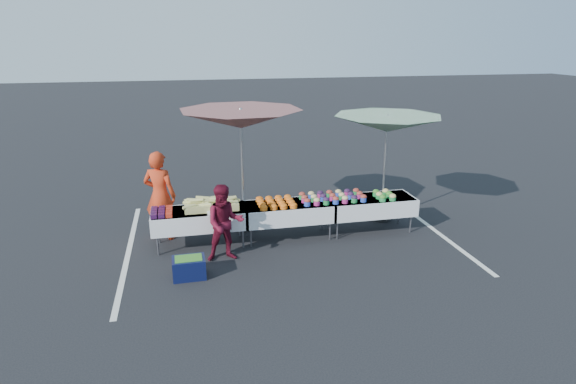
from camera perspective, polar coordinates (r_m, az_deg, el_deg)
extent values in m
plane|color=black|center=(10.12, 0.00, -5.40)|extent=(80.00, 80.00, 0.00)
cube|color=silver|center=(9.99, -18.36, -6.68)|extent=(0.10, 5.00, 0.00)
cube|color=silver|center=(11.20, 16.24, -3.78)|extent=(0.10, 5.00, 0.00)
cube|color=white|center=(9.65, -10.50, -2.23)|extent=(1.80, 0.75, 0.04)
cube|color=white|center=(9.70, -10.45, -3.12)|extent=(1.86, 0.81, 0.36)
cylinder|color=slate|center=(9.59, -15.17, -6.15)|extent=(0.04, 0.04, 0.39)
cylinder|color=slate|center=(10.13, -15.05, -4.82)|extent=(0.04, 0.04, 0.39)
cylinder|color=slate|center=(9.62, -5.35, -5.48)|extent=(0.04, 0.04, 0.39)
cylinder|color=slate|center=(10.16, -5.78, -4.19)|extent=(0.04, 0.04, 0.39)
cube|color=white|center=(9.85, 0.00, -1.49)|extent=(1.80, 0.75, 0.04)
cube|color=white|center=(9.91, 0.00, -2.37)|extent=(1.86, 0.81, 0.36)
cylinder|color=slate|center=(9.64, -4.40, -5.41)|extent=(0.04, 0.04, 0.39)
cylinder|color=slate|center=(10.18, -4.88, -4.12)|extent=(0.04, 0.04, 0.39)
cylinder|color=slate|center=(9.98, 4.99, -4.60)|extent=(0.04, 0.04, 0.39)
cylinder|color=slate|center=(10.50, 4.03, -3.40)|extent=(0.04, 0.04, 0.39)
cube|color=white|center=(10.37, 9.76, -0.76)|extent=(1.80, 0.75, 0.04)
cube|color=white|center=(10.42, 9.72, -1.60)|extent=(1.86, 0.81, 0.36)
cylinder|color=slate|center=(10.02, 5.86, -4.52)|extent=(0.04, 0.04, 0.39)
cylinder|color=slate|center=(10.54, 4.87, -3.33)|extent=(0.04, 0.04, 0.39)
cylinder|color=slate|center=(10.63, 14.32, -3.68)|extent=(0.04, 0.04, 0.39)
cylinder|color=slate|center=(11.12, 12.98, -2.60)|extent=(0.04, 0.04, 0.39)
cube|color=black|center=(9.39, -15.64, -2.78)|extent=(0.12, 0.12, 0.08)
cube|color=black|center=(9.53, -15.60, -2.49)|extent=(0.12, 0.12, 0.08)
cube|color=black|center=(9.66, -15.57, -2.21)|extent=(0.12, 0.12, 0.08)
cube|color=black|center=(9.79, -15.53, -1.93)|extent=(0.12, 0.12, 0.08)
cube|color=black|center=(9.39, -14.79, -2.73)|extent=(0.12, 0.12, 0.08)
cube|color=black|center=(9.52, -14.76, -2.44)|extent=(0.12, 0.12, 0.08)
cube|color=black|center=(9.65, -14.74, -2.16)|extent=(0.12, 0.12, 0.08)
cube|color=black|center=(9.78, -14.72, -1.88)|extent=(0.12, 0.12, 0.08)
cube|color=#AC2A12|center=(9.38, -13.93, -2.67)|extent=(0.12, 0.12, 0.08)
cube|color=#AC2A12|center=(9.51, -13.92, -2.38)|extent=(0.12, 0.12, 0.08)
cube|color=#AC2A12|center=(9.64, -13.91, -2.10)|extent=(0.12, 0.12, 0.08)
cube|color=#AC2A12|center=(9.77, -13.90, -1.83)|extent=(0.12, 0.12, 0.08)
cube|color=#C1C464|center=(9.67, -9.07, -1.53)|extent=(1.05, 0.55, 0.14)
cylinder|color=#C1C464|center=(9.82, -7.37, -0.93)|extent=(0.27, 0.09, 0.10)
cylinder|color=#C1C464|center=(9.67, -11.36, -1.01)|extent=(0.27, 0.14, 0.07)
cylinder|color=#C1C464|center=(9.53, -8.40, -0.86)|extent=(0.27, 0.14, 0.09)
cylinder|color=#C1C464|center=(9.68, -11.60, -1.37)|extent=(0.27, 0.15, 0.10)
cylinder|color=#C1C464|center=(9.58, -10.13, -1.19)|extent=(0.27, 0.15, 0.08)
cylinder|color=#C1C464|center=(9.67, -9.34, -0.79)|extent=(0.27, 0.10, 0.10)
cylinder|color=#C1C464|center=(9.55, -9.30, -1.03)|extent=(0.27, 0.07, 0.08)
cylinder|color=#C1C464|center=(9.47, -9.81, -1.52)|extent=(0.27, 0.14, 0.09)
cylinder|color=#C1C464|center=(9.82, -10.11, -0.67)|extent=(0.27, 0.12, 0.08)
cylinder|color=#C1C464|center=(9.78, -6.46, -0.90)|extent=(0.27, 0.16, 0.08)
cylinder|color=#C1C464|center=(9.60, -10.95, -1.16)|extent=(0.27, 0.11, 0.07)
cylinder|color=#C1C464|center=(9.44, -9.51, -1.83)|extent=(0.27, 0.10, 0.07)
cylinder|color=#C1C464|center=(9.78, -8.53, -0.59)|extent=(0.27, 0.12, 0.08)
cylinder|color=#C1C464|center=(9.43, -11.63, -1.71)|extent=(0.27, 0.15, 0.08)
cylinder|color=#C1C464|center=(9.66, -11.14, -0.92)|extent=(0.27, 0.10, 0.08)
cylinder|color=#C1C464|center=(9.61, -7.84, -1.09)|extent=(0.27, 0.16, 0.10)
cylinder|color=#C1C464|center=(9.55, -10.76, -0.96)|extent=(0.27, 0.12, 0.09)
cylinder|color=#C1C464|center=(9.43, -7.37, -1.14)|extent=(0.27, 0.09, 0.07)
cylinder|color=#C1C464|center=(9.49, -6.99, -1.44)|extent=(0.27, 0.10, 0.09)
cylinder|color=#C1C464|center=(9.54, -7.55, -1.43)|extent=(0.27, 0.12, 0.09)
cylinder|color=#C1C464|center=(9.88, -8.60, -0.87)|extent=(0.27, 0.10, 0.08)
cylinder|color=#C1C464|center=(9.65, -6.87, -0.82)|extent=(0.27, 0.14, 0.10)
cylinder|color=#C1C464|center=(9.87, -7.35, -0.82)|extent=(0.27, 0.12, 0.07)
cylinder|color=#C1C464|center=(9.84, -7.71, -0.90)|extent=(0.27, 0.07, 0.10)
cube|color=white|center=(9.36, -8.61, -2.47)|extent=(0.30, 0.25, 0.05)
cylinder|color=orange|center=(9.48, -2.88, -2.02)|extent=(0.15, 0.15, 0.05)
ellipsoid|color=red|center=(9.47, -2.89, -1.79)|extent=(0.15, 0.15, 0.08)
cylinder|color=orange|center=(9.65, -3.06, -1.67)|extent=(0.15, 0.15, 0.05)
ellipsoid|color=red|center=(9.63, -3.07, -1.44)|extent=(0.15, 0.15, 0.08)
cylinder|color=orange|center=(9.81, -3.24, -1.32)|extent=(0.15, 0.15, 0.05)
ellipsoid|color=red|center=(9.80, -3.24, -1.10)|extent=(0.15, 0.15, 0.08)
cylinder|color=orange|center=(9.98, -3.41, -0.99)|extent=(0.15, 0.15, 0.05)
ellipsoid|color=red|center=(9.97, -3.41, -0.77)|extent=(0.15, 0.15, 0.08)
cylinder|color=orange|center=(9.51, -1.70, -1.94)|extent=(0.15, 0.15, 0.05)
ellipsoid|color=red|center=(9.50, -1.70, -1.71)|extent=(0.15, 0.15, 0.08)
cylinder|color=orange|center=(9.68, -1.90, -1.58)|extent=(0.15, 0.15, 0.05)
ellipsoid|color=red|center=(9.67, -1.90, -1.36)|extent=(0.15, 0.15, 0.08)
cylinder|color=orange|center=(9.85, -2.09, -1.24)|extent=(0.15, 0.15, 0.05)
ellipsoid|color=red|center=(9.83, -2.09, -1.02)|extent=(0.15, 0.15, 0.08)
cylinder|color=orange|center=(10.01, -2.28, -0.91)|extent=(0.15, 0.15, 0.05)
ellipsoid|color=red|center=(10.00, -2.28, -0.69)|extent=(0.15, 0.15, 0.08)
cylinder|color=orange|center=(9.55, -0.52, -1.85)|extent=(0.15, 0.15, 0.05)
ellipsoid|color=red|center=(9.54, -0.52, -1.62)|extent=(0.15, 0.15, 0.08)
cylinder|color=orange|center=(9.71, -0.74, -1.50)|extent=(0.15, 0.15, 0.05)
ellipsoid|color=red|center=(9.70, -0.74, -1.28)|extent=(0.15, 0.15, 0.08)
cylinder|color=orange|center=(9.88, -0.95, -1.16)|extent=(0.15, 0.15, 0.05)
ellipsoid|color=red|center=(9.87, -0.95, -0.94)|extent=(0.15, 0.15, 0.08)
cylinder|color=orange|center=(10.05, -1.15, -0.83)|extent=(0.15, 0.15, 0.05)
ellipsoid|color=red|center=(10.04, -1.16, -0.62)|extent=(0.15, 0.15, 0.08)
cylinder|color=orange|center=(9.59, 0.65, -1.76)|extent=(0.15, 0.15, 0.05)
ellipsoid|color=red|center=(9.58, 0.65, -1.54)|extent=(0.15, 0.15, 0.08)
cylinder|color=orange|center=(9.76, 0.41, -1.41)|extent=(0.15, 0.15, 0.05)
ellipsoid|color=red|center=(9.74, 0.41, -1.19)|extent=(0.15, 0.15, 0.08)
cylinder|color=orange|center=(9.92, 0.18, -1.08)|extent=(0.15, 0.15, 0.05)
ellipsoid|color=red|center=(9.91, 0.18, -0.86)|extent=(0.15, 0.15, 0.08)
cylinder|color=orange|center=(10.09, -0.04, -0.75)|extent=(0.15, 0.15, 0.05)
ellipsoid|color=red|center=(10.07, -0.04, -0.54)|extent=(0.15, 0.15, 0.08)
cylinder|color=blue|center=(9.70, 2.30, -1.38)|extent=(0.13, 0.13, 0.10)
ellipsoid|color=maroon|center=(9.69, 2.30, -1.04)|extent=(0.14, 0.14, 0.10)
cylinder|color=#B12572|center=(9.91, 1.98, -0.97)|extent=(0.13, 0.13, 0.10)
ellipsoid|color=maroon|center=(9.89, 1.98, -0.64)|extent=(0.14, 0.14, 0.10)
cylinder|color=#21853D|center=(10.11, 1.67, -0.57)|extent=(0.13, 0.13, 0.10)
ellipsoid|color=maroon|center=(10.09, 1.67, -0.25)|extent=(0.14, 0.14, 0.10)
cylinder|color=#B12572|center=(9.76, 3.44, -1.29)|extent=(0.13, 0.13, 0.10)
ellipsoid|color=tan|center=(9.74, 3.44, -0.96)|extent=(0.14, 0.14, 0.10)
cylinder|color=#21853D|center=(9.96, 3.09, -0.89)|extent=(0.13, 0.13, 0.10)
ellipsoid|color=tan|center=(9.94, 3.10, -0.56)|extent=(0.14, 0.14, 0.10)
cylinder|color=blue|center=(10.16, 2.76, -0.50)|extent=(0.13, 0.13, 0.10)
ellipsoid|color=tan|center=(10.14, 2.77, -0.17)|extent=(0.14, 0.14, 0.10)
cylinder|color=#21853D|center=(9.81, 4.56, -1.21)|extent=(0.13, 0.13, 0.10)
ellipsoid|color=black|center=(9.79, 4.57, -0.88)|extent=(0.14, 0.14, 0.10)
cylinder|color=blue|center=(10.01, 4.20, -0.81)|extent=(0.13, 0.13, 0.10)
ellipsoid|color=black|center=(9.99, 4.20, -0.48)|extent=(0.14, 0.14, 0.10)
cylinder|color=#B12572|center=(10.21, 3.85, -0.42)|extent=(0.13, 0.13, 0.10)
ellipsoid|color=black|center=(10.19, 3.85, -0.10)|extent=(0.14, 0.14, 0.10)
cylinder|color=blue|center=(9.87, 5.67, -1.12)|extent=(0.13, 0.13, 0.10)
ellipsoid|color=maroon|center=(9.85, 5.68, -0.79)|extent=(0.14, 0.14, 0.10)
cylinder|color=#B12572|center=(10.07, 5.29, -0.73)|extent=(0.13, 0.13, 0.10)
ellipsoid|color=maroon|center=(10.05, 5.30, -0.40)|extent=(0.14, 0.14, 0.10)
cylinder|color=#21853D|center=(10.26, 4.92, -0.34)|extent=(0.13, 0.13, 0.10)
ellipsoid|color=maroon|center=(10.25, 4.93, -0.02)|extent=(0.14, 0.14, 0.10)
cylinder|color=#B12572|center=(9.93, 6.77, -1.04)|extent=(0.13, 0.13, 0.10)
ellipsoid|color=tan|center=(9.91, 6.78, -0.71)|extent=(0.14, 0.14, 0.10)
cylinder|color=#21853D|center=(10.13, 6.37, -0.65)|extent=(0.13, 0.13, 0.10)
ellipsoid|color=tan|center=(10.11, 6.38, -0.32)|extent=(0.14, 0.14, 0.10)
cylinder|color=blue|center=(10.32, 5.98, -0.27)|extent=(0.13, 0.13, 0.10)
ellipsoid|color=tan|center=(10.30, 5.99, 0.05)|extent=(0.14, 0.14, 0.10)
cylinder|color=#21853D|center=(9.99, 7.86, -0.96)|extent=(0.13, 0.13, 0.10)
ellipsoid|color=black|center=(9.98, 7.87, -0.63)|extent=(0.14, 0.14, 0.10)
cylinder|color=blue|center=(10.19, 7.43, -0.57)|extent=(0.13, 0.13, 0.10)
ellipsoid|color=black|center=(10.17, 7.45, -0.25)|extent=(0.14, 0.14, 0.10)
cylinder|color=#B12572|center=(10.39, 7.03, -0.19)|extent=(0.13, 0.13, 0.10)
ellipsoid|color=black|center=(10.37, 7.04, 0.12)|extent=(0.14, 0.14, 0.10)
cylinder|color=blue|center=(10.06, 8.93, -0.88)|extent=(0.13, 0.13, 0.10)
ellipsoid|color=maroon|center=(10.04, 8.94, -0.55)|extent=(0.14, 0.14, 0.10)
cylinder|color=#B12572|center=(10.26, 8.49, -0.49)|extent=(0.13, 0.13, 0.10)
ellipsoid|color=maroon|center=(10.24, 8.50, -0.17)|extent=(0.14, 0.14, 0.10)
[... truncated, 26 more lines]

